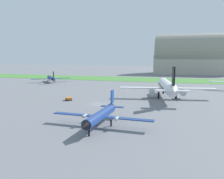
% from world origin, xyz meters
% --- Properties ---
extents(ground_plane, '(600.00, 600.00, 0.00)m').
position_xyz_m(ground_plane, '(0.00, 0.00, 0.00)').
color(ground_plane, slate).
extents(grass_taxiway_strip, '(360.00, 28.00, 0.08)m').
position_xyz_m(grass_taxiway_strip, '(0.00, 75.89, 0.04)').
color(grass_taxiway_strip, '#478438').
rests_on(grass_taxiway_strip, ground_plane).
extents(airplane_foreground_turboprop, '(20.22, 17.29, 6.06)m').
position_xyz_m(airplane_foreground_turboprop, '(7.64, -19.34, 2.22)').
color(airplane_foreground_turboprop, navy).
rests_on(airplane_foreground_turboprop, ground_plane).
extents(airplane_midfield_jet, '(30.17, 29.73, 10.72)m').
position_xyz_m(airplane_midfield_jet, '(18.04, 14.90, 3.86)').
color(airplane_midfield_jet, white).
rests_on(airplane_midfield_jet, ground_plane).
extents(airplane_taxiing_turboprop, '(16.11, 14.73, 6.14)m').
position_xyz_m(airplane_taxiing_turboprop, '(-44.29, 46.98, 2.25)').
color(airplane_taxiing_turboprop, navy).
rests_on(airplane_taxiing_turboprop, ground_plane).
extents(baggage_cart_midfield, '(2.77, 2.95, 0.90)m').
position_xyz_m(baggage_cart_midfield, '(-10.87, 2.85, 0.57)').
color(baggage_cart_midfield, orange).
rests_on(baggage_cart_midfield, ground_plane).
extents(hangar_distant, '(59.43, 28.48, 31.85)m').
position_xyz_m(hangar_distant, '(31.37, 133.99, 14.29)').
color(hangar_distant, '#B2AD9E').
rests_on(hangar_distant, ground_plane).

